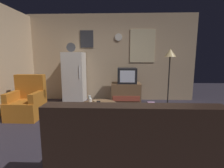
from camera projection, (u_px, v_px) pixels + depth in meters
name	position (u px, v px, depth m)	size (l,w,h in m)	color
ground_plane	(105.00, 132.00, 3.06)	(12.00, 12.00, 0.00)	#2D2833
wall_with_art	(111.00, 58.00, 5.27)	(5.20, 0.12, 2.67)	tan
fridge	(75.00, 77.00, 5.01)	(0.60, 0.62, 1.77)	silver
tv_stand	(126.00, 93.00, 4.89)	(0.84, 0.53, 0.62)	brown
crt_tv	(127.00, 76.00, 4.80)	(0.54, 0.51, 0.44)	black
standing_lamp	(170.00, 57.00, 4.59)	(0.32, 0.32, 1.59)	#332D28
coffee_table	(99.00, 113.00, 3.45)	(0.72, 0.72, 0.43)	brown
wine_glass	(89.00, 99.00, 3.46)	(0.05, 0.05, 0.15)	silver
mug_ceramic_white	(90.00, 100.00, 3.47)	(0.08, 0.08, 0.09)	silver
mug_ceramic_tan	(95.00, 102.00, 3.30)	(0.08, 0.08, 0.09)	tan
remote_control	(97.00, 102.00, 3.50)	(0.15, 0.04, 0.02)	black
armchair	(27.00, 103.00, 3.78)	(0.68, 0.68, 0.96)	#B2661E
couch	(131.00, 152.00, 1.86)	(1.70, 0.80, 0.92)	black
book_stack	(151.00, 103.00, 4.85)	(0.22, 0.18, 0.07)	#68565D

